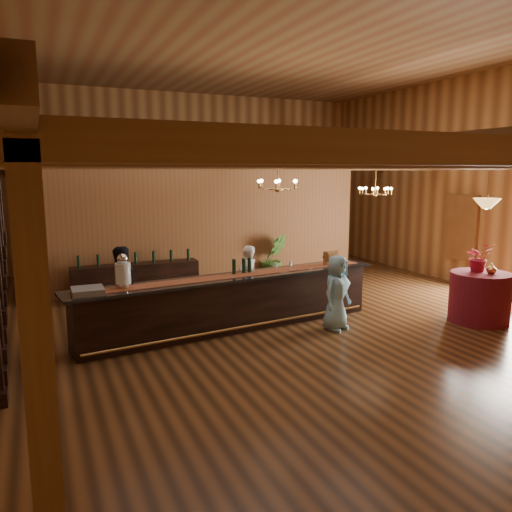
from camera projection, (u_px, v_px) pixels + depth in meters
name	position (u px, v px, depth m)	size (l,w,h in m)	color
floor	(279.00, 319.00, 10.32)	(14.00, 14.00, 0.00)	brown
ceiling	(281.00, 38.00, 9.41)	(14.00, 14.00, 0.00)	brown
wall_back	(184.00, 180.00, 16.18)	(12.00, 0.10, 5.50)	tan
wall_right	(498.00, 183.00, 12.25)	(0.10, 14.00, 5.50)	tan
beam_grid	(269.00, 161.00, 10.24)	(11.90, 13.90, 0.39)	brown
support_posts	(291.00, 246.00, 9.60)	(9.20, 10.20, 3.20)	brown
partition_wall	(203.00, 229.00, 13.02)	(9.00, 0.18, 3.10)	brown
window_right_back	(462.00, 227.00, 13.33)	(0.12, 1.05, 1.75)	white
backroom_boxes	(190.00, 255.00, 15.08)	(4.10, 0.60, 1.10)	black
tasting_bar	(234.00, 302.00, 9.59)	(6.35, 1.54, 1.06)	black
beverage_dispenser	(123.00, 272.00, 8.45)	(0.26, 0.26, 0.60)	silver
glass_rack_tray	(88.00, 291.00, 8.09)	(0.50, 0.50, 0.10)	gray
raffle_drum	(331.00, 257.00, 10.60)	(0.34, 0.24, 0.30)	brown
bar_bottle_0	(234.00, 267.00, 9.62)	(0.07, 0.07, 0.30)	black
bar_bottle_1	(244.00, 266.00, 9.73)	(0.07, 0.07, 0.30)	black
bar_bottle_2	(249.00, 265.00, 9.80)	(0.07, 0.07, 0.30)	black
backbar_shelf	(137.00, 281.00, 12.02)	(2.99, 0.47, 0.84)	black
round_table	(480.00, 297.00, 10.08)	(1.17, 1.17, 1.01)	maroon
chandelier_left	(278.00, 184.00, 9.37)	(0.80, 0.80, 0.57)	#B38345
chandelier_right	(375.00, 191.00, 12.24)	(0.80, 0.80, 0.80)	#B38345
pendant_lamp	(487.00, 203.00, 9.76)	(0.52, 0.52, 0.90)	#B38345
bartender	(247.00, 281.00, 10.48)	(0.55, 0.36, 1.50)	white
staff_second	(120.00, 289.00, 9.47)	(0.79, 0.62, 1.63)	black
guest	(337.00, 293.00, 9.55)	(0.71, 0.46, 1.46)	#8CCBE7
floor_plant	(274.00, 258.00, 13.65)	(0.74, 0.60, 1.35)	#346322
table_flowers	(479.00, 257.00, 10.09)	(0.52, 0.45, 0.58)	maroon
table_vase	(492.00, 266.00, 9.88)	(0.16, 0.16, 0.32)	#B38345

